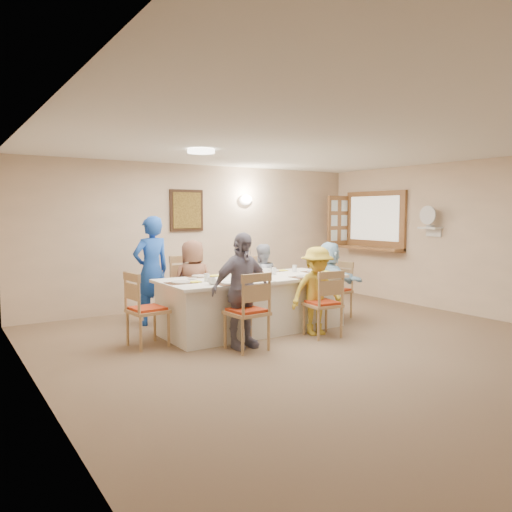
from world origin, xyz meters
TOP-DOWN VIEW (x-y plane):
  - ground at (0.00, 0.00)m, footprint 7.00×7.00m
  - room_walls at (0.00, 0.00)m, footprint 7.00×7.00m
  - wall_picture at (-0.30, 3.46)m, footprint 0.62×0.05m
  - wall_sconce at (0.90, 3.44)m, footprint 0.26×0.09m
  - ceiling_light at (-1.00, 1.50)m, footprint 0.36×0.36m
  - serving_hatch at (3.21, 2.40)m, footprint 0.06×1.50m
  - hatch_sill at (3.09, 2.40)m, footprint 0.30×1.50m
  - shutter_door at (2.95, 3.16)m, footprint 0.55×0.04m
  - fan_shelf at (3.13, 1.05)m, footprint 0.22×0.36m
  - desk_fan at (3.10, 1.05)m, footprint 0.30×0.30m
  - dining_table at (-0.28, 1.36)m, footprint 2.62×1.11m
  - chair_back_left at (-0.88, 2.16)m, footprint 0.51×0.51m
  - chair_back_right at (0.32, 2.16)m, footprint 0.50×0.50m
  - chair_front_left at (-0.88, 0.56)m, footprint 0.48×0.48m
  - chair_front_right at (0.32, 0.56)m, footprint 0.49×0.49m
  - chair_left_end at (-1.83, 1.36)m, footprint 0.49×0.49m
  - chair_right_end at (1.27, 1.36)m, footprint 0.50×0.50m
  - diner_back_left at (-0.88, 2.04)m, footprint 0.67×0.48m
  - diner_back_right at (0.32, 2.04)m, footprint 0.63×0.52m
  - diner_front_left at (-0.88, 0.68)m, footprint 0.87×0.42m
  - diner_front_right at (0.32, 0.68)m, footprint 0.91×0.68m
  - diner_right_end at (1.14, 1.36)m, footprint 1.15×0.44m
  - caregiver at (-1.33, 2.51)m, footprint 0.70×0.56m
  - placemat_fl at (-0.88, 0.94)m, footprint 0.37×0.27m
  - plate_fl at (-0.88, 0.94)m, footprint 0.25×0.25m
  - napkin_fl at (-0.70, 0.89)m, footprint 0.15×0.15m
  - placemat_fr at (0.32, 0.94)m, footprint 0.38×0.28m
  - plate_fr at (0.32, 0.94)m, footprint 0.26×0.26m
  - napkin_fr at (0.50, 0.89)m, footprint 0.13×0.13m
  - placemat_bl at (-0.88, 1.78)m, footprint 0.36×0.27m
  - plate_bl at (-0.88, 1.78)m, footprint 0.26×0.26m
  - napkin_bl at (-0.70, 1.73)m, footprint 0.14×0.14m
  - placemat_br at (0.32, 1.78)m, footprint 0.34×0.25m
  - plate_br at (0.32, 1.78)m, footprint 0.25×0.25m
  - napkin_br at (0.50, 1.73)m, footprint 0.14×0.14m
  - placemat_le at (-1.38, 1.36)m, footprint 0.36×0.27m
  - plate_le at (-1.38, 1.36)m, footprint 0.25×0.25m
  - napkin_le at (-1.20, 1.31)m, footprint 0.14×0.14m
  - placemat_re at (0.84, 1.36)m, footprint 0.35×0.26m
  - plate_re at (0.84, 1.36)m, footprint 0.23×0.23m
  - napkin_re at (1.02, 1.31)m, footprint 0.15×0.15m
  - teacup_a at (-1.11, 1.02)m, footprint 0.13×0.13m
  - teacup_b at (0.13, 1.88)m, footprint 0.13×0.13m
  - bowl_a at (-0.57, 1.09)m, footprint 0.33×0.33m
  - bowl_b at (0.10, 1.64)m, footprint 0.29×0.29m
  - condiment_ketchup at (-0.30, 1.36)m, footprint 0.11×0.11m
  - condiment_brown at (-0.20, 1.40)m, footprint 0.16×0.16m
  - condiment_malt at (-0.19, 1.31)m, footprint 0.14×0.14m
  - drinking_glass at (-0.43, 1.41)m, footprint 0.07×0.07m

SIDE VIEW (x-z plane):
  - ground at x=0.00m, z-range 0.00..0.00m
  - dining_table at x=-0.28m, z-range 0.00..0.76m
  - chair_right_end at x=1.27m, z-range 0.00..0.89m
  - chair_front_right at x=0.32m, z-range 0.00..0.91m
  - chair_left_end at x=-1.83m, z-range 0.00..0.95m
  - chair_back_right at x=0.32m, z-range 0.00..0.96m
  - chair_front_left at x=-0.88m, z-range 0.00..0.96m
  - chair_back_left at x=-0.88m, z-range 0.00..1.03m
  - diner_back_right at x=0.32m, z-range 0.00..1.17m
  - diner_front_right at x=0.32m, z-range 0.00..1.20m
  - diner_right_end at x=1.14m, z-range 0.00..1.21m
  - diner_back_left at x=-0.88m, z-range 0.00..1.27m
  - diner_front_left at x=-0.88m, z-range 0.00..1.42m
  - placemat_fl at x=-0.88m, z-range 0.76..0.77m
  - placemat_fr at x=0.32m, z-range 0.76..0.77m
  - placemat_bl at x=-0.88m, z-range 0.76..0.77m
  - placemat_br at x=0.32m, z-range 0.76..0.77m
  - placemat_le at x=-1.38m, z-range 0.76..0.77m
  - placemat_re at x=0.84m, z-range 0.76..0.77m
  - napkin_fl at x=-0.70m, z-range 0.77..0.77m
  - napkin_fr at x=0.50m, z-range 0.77..0.77m
  - napkin_bl at x=-0.70m, z-range 0.77..0.77m
  - napkin_br at x=0.50m, z-range 0.77..0.77m
  - napkin_le at x=-1.20m, z-range 0.77..0.77m
  - napkin_re at x=1.02m, z-range 0.77..0.77m
  - plate_fl at x=-0.88m, z-range 0.77..0.78m
  - plate_fr at x=0.32m, z-range 0.77..0.78m
  - plate_bl at x=-0.88m, z-range 0.76..0.78m
  - plate_br at x=0.32m, z-range 0.77..0.78m
  - plate_le at x=-1.38m, z-range 0.77..0.78m
  - plate_re at x=0.84m, z-range 0.77..0.78m
  - bowl_a at x=-0.57m, z-range 0.76..0.81m
  - bowl_b at x=0.10m, z-range 0.76..0.83m
  - teacup_b at x=0.13m, z-range 0.76..0.83m
  - teacup_a at x=-1.11m, z-range 0.76..0.85m
  - caregiver at x=-1.33m, z-range 0.00..1.61m
  - drinking_glass at x=-0.43m, z-range 0.76..0.87m
  - condiment_malt at x=-0.19m, z-range 0.76..0.90m
  - condiment_brown at x=-0.20m, z-range 0.76..0.96m
  - condiment_ketchup at x=-0.30m, z-range 0.76..0.98m
  - hatch_sill at x=3.09m, z-range 0.95..1.00m
  - fan_shelf at x=3.13m, z-range 1.39..1.41m
  - serving_hatch at x=3.21m, z-range 0.92..2.08m
  - shutter_door at x=2.95m, z-range 1.00..2.00m
  - room_walls at x=0.00m, z-range -1.99..5.01m
  - desk_fan at x=3.10m, z-range 1.41..1.69m
  - wall_picture at x=-0.30m, z-range 1.34..2.06m
  - wall_sconce at x=0.90m, z-range 1.81..1.99m
  - ceiling_light at x=-1.00m, z-range 2.45..2.50m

